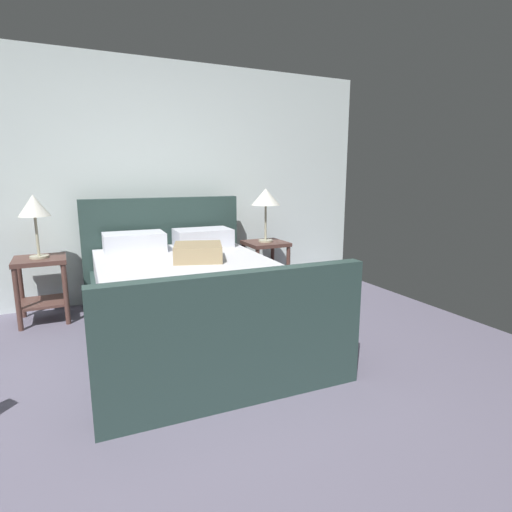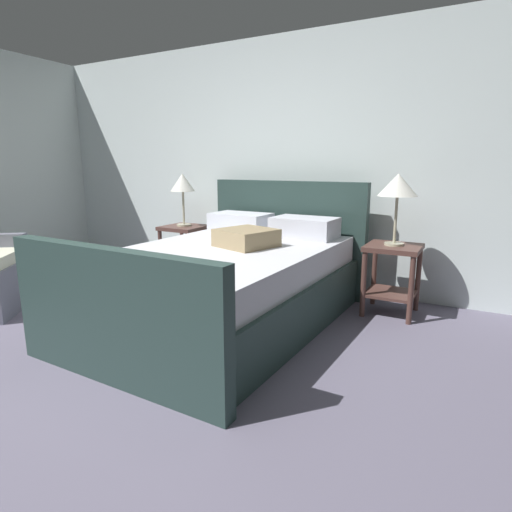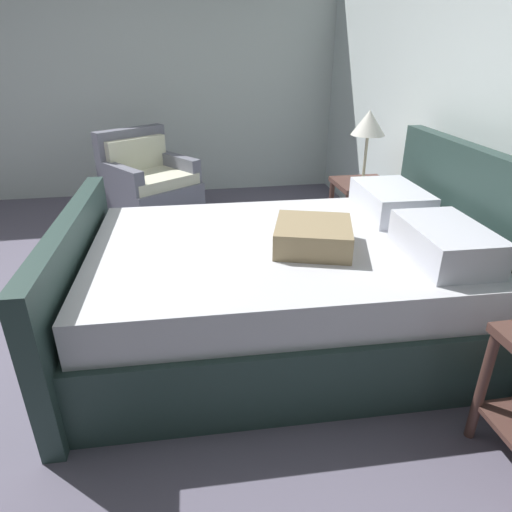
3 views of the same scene
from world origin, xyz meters
name	(u,v)px [view 3 (image 3 of 3)]	position (x,y,z in m)	size (l,w,h in m)	color
ground_plane	(39,329)	(0.00, 0.00, -0.01)	(5.62, 5.61, 0.02)	slate
wall_back	(490,110)	(0.00, 2.86, 1.26)	(5.74, 0.12, 2.52)	silver
wall_side_left	(83,82)	(-2.87, 0.00, 1.26)	(0.12, 5.73, 2.52)	silver
bed	(287,283)	(0.32, 1.53, 0.35)	(1.71, 2.40, 1.11)	#2A3F3B
nightstand_left	(360,204)	(-0.81, 2.44, 0.40)	(0.44, 0.44, 0.60)	brown
table_lamp_left	(369,125)	(-0.81, 2.44, 1.05)	(0.27, 0.27, 0.57)	#B7B293
armchair	(150,189)	(-1.76, 0.66, 0.35)	(1.01, 1.01, 0.90)	slate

